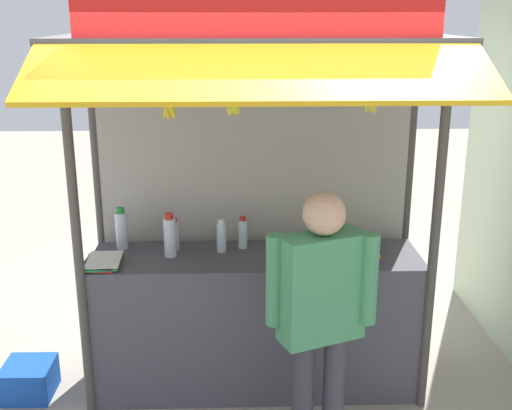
{
  "coord_description": "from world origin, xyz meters",
  "views": [
    {
      "loc": [
        -0.12,
        -3.89,
        2.5
      ],
      "look_at": [
        0.0,
        0.0,
        1.31
      ],
      "focal_mm": 44.34,
      "sensor_mm": 36.0,
      "label": 1
    }
  ],
  "objects_px": {
    "water_bottle_right": "(122,229)",
    "water_bottle_center": "(170,236)",
    "magazine_stack_front_left": "(102,262)",
    "plastic_crate": "(29,379)",
    "water_bottle_mid_right": "(243,233)",
    "banana_bunch_inner_left": "(169,105)",
    "vendor_person": "(321,305)",
    "banana_bunch_rightmost": "(372,100)",
    "banana_bunch_leftmost": "(233,101)",
    "water_bottle_back_left": "(222,237)",
    "water_bottle_front_right": "(323,239)",
    "magazine_stack_mid_left": "(363,250)",
    "water_bottle_far_right": "(175,235)"
  },
  "relations": [
    {
      "from": "magazine_stack_front_left",
      "to": "banana_bunch_leftmost",
      "type": "xyz_separation_m",
      "value": [
        0.84,
        -0.27,
        1.05
      ]
    },
    {
      "from": "banana_bunch_inner_left",
      "to": "vendor_person",
      "type": "distance_m",
      "value": 1.38
    },
    {
      "from": "water_bottle_mid_right",
      "to": "vendor_person",
      "type": "xyz_separation_m",
      "value": [
        0.42,
        -0.91,
        -0.1
      ]
    },
    {
      "from": "water_bottle_center",
      "to": "plastic_crate",
      "type": "distance_m",
      "value": 1.39
    },
    {
      "from": "water_bottle_mid_right",
      "to": "water_bottle_right",
      "type": "height_order",
      "value": "water_bottle_right"
    },
    {
      "from": "water_bottle_right",
      "to": "water_bottle_center",
      "type": "distance_m",
      "value": 0.38
    },
    {
      "from": "water_bottle_front_right",
      "to": "water_bottle_mid_right",
      "type": "bearing_deg",
      "value": 165.96
    },
    {
      "from": "magazine_stack_front_left",
      "to": "water_bottle_far_right",
      "type": "bearing_deg",
      "value": 30.47
    },
    {
      "from": "water_bottle_right",
      "to": "plastic_crate",
      "type": "bearing_deg",
      "value": -157.79
    },
    {
      "from": "banana_bunch_inner_left",
      "to": "banana_bunch_leftmost",
      "type": "relative_size",
      "value": 1.07
    },
    {
      "from": "water_bottle_mid_right",
      "to": "water_bottle_right",
      "type": "bearing_deg",
      "value": 178.36
    },
    {
      "from": "water_bottle_center",
      "to": "water_bottle_back_left",
      "type": "bearing_deg",
      "value": 11.57
    },
    {
      "from": "water_bottle_far_right",
      "to": "magazine_stack_front_left",
      "type": "height_order",
      "value": "water_bottle_far_right"
    },
    {
      "from": "banana_bunch_rightmost",
      "to": "vendor_person",
      "type": "relative_size",
      "value": 0.17
    },
    {
      "from": "water_bottle_right",
      "to": "vendor_person",
      "type": "height_order",
      "value": "vendor_person"
    },
    {
      "from": "water_bottle_front_right",
      "to": "magazine_stack_front_left",
      "type": "xyz_separation_m",
      "value": [
        -1.42,
        -0.14,
        -0.09
      ]
    },
    {
      "from": "banana_bunch_rightmost",
      "to": "magazine_stack_mid_left",
      "type": "bearing_deg",
      "value": 78.81
    },
    {
      "from": "water_bottle_far_right",
      "to": "water_bottle_back_left",
      "type": "height_order",
      "value": "water_bottle_back_left"
    },
    {
      "from": "banana_bunch_inner_left",
      "to": "plastic_crate",
      "type": "relative_size",
      "value": 0.94
    },
    {
      "from": "water_bottle_back_left",
      "to": "water_bottle_mid_right",
      "type": "distance_m",
      "value": 0.16
    },
    {
      "from": "water_bottle_right",
      "to": "banana_bunch_leftmost",
      "type": "bearing_deg",
      "value": -36.32
    },
    {
      "from": "magazine_stack_front_left",
      "to": "banana_bunch_leftmost",
      "type": "distance_m",
      "value": 1.37
    },
    {
      "from": "banana_bunch_inner_left",
      "to": "water_bottle_far_right",
      "type": "bearing_deg",
      "value": 95.77
    },
    {
      "from": "water_bottle_mid_right",
      "to": "water_bottle_right",
      "type": "relative_size",
      "value": 0.78
    },
    {
      "from": "water_bottle_far_right",
      "to": "plastic_crate",
      "type": "xyz_separation_m",
      "value": [
        -1.0,
        -0.22,
        -0.95
      ]
    },
    {
      "from": "water_bottle_far_right",
      "to": "water_bottle_center",
      "type": "bearing_deg",
      "value": -98.89
    },
    {
      "from": "water_bottle_right",
      "to": "vendor_person",
      "type": "xyz_separation_m",
      "value": [
        1.24,
        -0.93,
        -0.13
      ]
    },
    {
      "from": "water_bottle_far_right",
      "to": "plastic_crate",
      "type": "height_order",
      "value": "water_bottle_far_right"
    },
    {
      "from": "water_bottle_mid_right",
      "to": "banana_bunch_inner_left",
      "type": "distance_m",
      "value": 1.16
    },
    {
      "from": "magazine_stack_front_left",
      "to": "plastic_crate",
      "type": "relative_size",
      "value": 0.99
    },
    {
      "from": "water_bottle_back_left",
      "to": "vendor_person",
      "type": "height_order",
      "value": "vendor_person"
    },
    {
      "from": "vendor_person",
      "to": "plastic_crate",
      "type": "bearing_deg",
      "value": -41.46
    },
    {
      "from": "water_bottle_right",
      "to": "water_bottle_center",
      "type": "relative_size",
      "value": 0.98
    },
    {
      "from": "water_bottle_center",
      "to": "magazine_stack_front_left",
      "type": "height_order",
      "value": "water_bottle_center"
    },
    {
      "from": "magazine_stack_mid_left",
      "to": "banana_bunch_leftmost",
      "type": "relative_size",
      "value": 1.09
    },
    {
      "from": "magazine_stack_front_left",
      "to": "plastic_crate",
      "type": "bearing_deg",
      "value": 176.41
    },
    {
      "from": "banana_bunch_rightmost",
      "to": "plastic_crate",
      "type": "bearing_deg",
      "value": 172.16
    },
    {
      "from": "banana_bunch_leftmost",
      "to": "vendor_person",
      "type": "relative_size",
      "value": 0.18
    },
    {
      "from": "water_bottle_far_right",
      "to": "magazine_stack_front_left",
      "type": "distance_m",
      "value": 0.51
    },
    {
      "from": "vendor_person",
      "to": "banana_bunch_rightmost",
      "type": "bearing_deg",
      "value": -150.52
    },
    {
      "from": "water_bottle_front_right",
      "to": "plastic_crate",
      "type": "distance_m",
      "value": 2.21
    },
    {
      "from": "water_bottle_mid_right",
      "to": "vendor_person",
      "type": "height_order",
      "value": "vendor_person"
    },
    {
      "from": "water_bottle_far_right",
      "to": "magazine_stack_mid_left",
      "type": "distance_m",
      "value": 1.26
    },
    {
      "from": "magazine_stack_front_left",
      "to": "banana_bunch_leftmost",
      "type": "relative_size",
      "value": 1.12
    },
    {
      "from": "vendor_person",
      "to": "water_bottle_front_right",
      "type": "bearing_deg",
      "value": -119.91
    },
    {
      "from": "magazine_stack_front_left",
      "to": "banana_bunch_inner_left",
      "type": "relative_size",
      "value": 1.05
    },
    {
      "from": "magazine_stack_front_left",
      "to": "water_bottle_center",
      "type": "bearing_deg",
      "value": 18.2
    },
    {
      "from": "water_bottle_back_left",
      "to": "banana_bunch_rightmost",
      "type": "bearing_deg",
      "value": -28.75
    },
    {
      "from": "water_bottle_front_right",
      "to": "magazine_stack_mid_left",
      "type": "xyz_separation_m",
      "value": [
        0.27,
        -0.0,
        -0.08
      ]
    },
    {
      "from": "water_bottle_far_right",
      "to": "vendor_person",
      "type": "relative_size",
      "value": 0.14
    }
  ]
}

